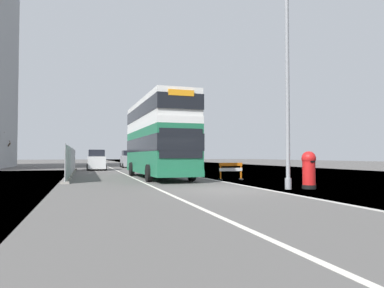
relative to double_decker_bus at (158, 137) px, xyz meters
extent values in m
cube|color=#565451|center=(0.98, -9.17, -2.81)|extent=(140.00, 280.00, 0.10)
cube|color=#B2AFA8|center=(2.91, -9.17, -2.76)|extent=(0.24, 196.00, 0.01)
cube|color=silver|center=(-1.59, -9.17, -2.76)|extent=(0.16, 168.00, 0.01)
cube|color=#1E6B47|center=(0.00, 0.01, -0.97)|extent=(2.85, 11.01, 2.88)
cube|color=silver|center=(0.00, 0.01, 0.68)|extent=(2.85, 11.01, 0.40)
cube|color=silver|center=(0.00, 0.01, 1.65)|extent=(2.82, 10.90, 1.55)
cube|color=black|center=(0.00, 0.01, -0.53)|extent=(2.88, 11.12, 0.92)
cube|color=black|center=(0.00, 0.01, 1.65)|extent=(2.87, 11.06, 0.85)
cube|color=black|center=(0.13, -5.48, -0.61)|extent=(2.38, 0.12, 1.59)
cube|color=orange|center=(0.13, -5.48, 2.08)|extent=(1.42, 0.09, 0.32)
cube|color=#1E6B47|center=(0.00, 0.01, -2.23)|extent=(2.88, 11.12, 0.36)
cylinder|color=black|center=(-1.21, -3.42, -2.26)|extent=(0.32, 1.01, 1.00)
cylinder|color=black|center=(1.37, -3.35, -2.26)|extent=(0.32, 1.01, 1.00)
cylinder|color=black|center=(-1.37, 2.99, -2.26)|extent=(0.32, 1.01, 1.00)
cylinder|color=black|center=(1.22, 3.05, -2.26)|extent=(0.32, 1.01, 1.00)
cylinder|color=gray|center=(3.91, -9.69, 1.89)|extent=(0.18, 0.18, 9.29)
cylinder|color=gray|center=(3.91, -9.69, -2.51)|extent=(0.29, 0.29, 0.50)
cylinder|color=black|center=(4.94, -9.75, -2.67)|extent=(0.62, 0.62, 0.18)
cylinder|color=red|center=(4.94, -9.75, -1.98)|extent=(0.57, 0.57, 1.19)
sphere|color=red|center=(4.94, -9.75, -1.39)|extent=(0.64, 0.64, 0.64)
cube|color=black|center=(4.94, -10.05, -1.53)|extent=(0.22, 0.03, 0.07)
cube|color=orange|center=(3.92, -3.28, -1.80)|extent=(1.52, 0.08, 0.20)
cube|color=white|center=(3.92, -3.28, -2.12)|extent=(1.52, 0.08, 0.20)
cube|color=orange|center=(3.23, -3.28, -2.28)|extent=(0.07, 0.07, 0.96)
cube|color=black|center=(3.23, -3.28, -2.72)|extent=(0.14, 0.44, 0.08)
cube|color=orange|center=(4.60, -3.28, -2.28)|extent=(0.07, 0.07, 0.96)
cube|color=black|center=(4.60, -3.28, -2.72)|extent=(0.14, 0.44, 0.08)
cube|color=#A8AAAD|center=(-5.72, -1.96, -1.68)|extent=(0.04, 3.26, 2.06)
cube|color=#A8AAAD|center=(-5.72, 1.44, -1.68)|extent=(0.04, 3.26, 2.06)
cube|color=#A8AAAD|center=(-5.72, 4.84, -1.68)|extent=(0.04, 3.26, 2.06)
cube|color=#A8AAAD|center=(-5.72, 8.24, -1.68)|extent=(0.04, 3.26, 2.06)
cube|color=#A8AAAD|center=(-5.72, 11.64, -1.68)|extent=(0.04, 3.26, 2.06)
cube|color=#A8AAAD|center=(-5.72, 15.04, -1.68)|extent=(0.04, 3.26, 2.06)
cylinder|color=#939699|center=(-5.72, -3.66, -1.68)|extent=(0.06, 0.06, 2.16)
cube|color=gray|center=(-5.72, -3.66, -2.70)|extent=(0.44, 0.20, 0.12)
cylinder|color=#939699|center=(-5.72, -0.26, -1.68)|extent=(0.06, 0.06, 2.16)
cube|color=gray|center=(-5.72, -0.26, -2.70)|extent=(0.44, 0.20, 0.12)
cylinder|color=#939699|center=(-5.72, 3.14, -1.68)|extent=(0.06, 0.06, 2.16)
cube|color=gray|center=(-5.72, 3.14, -2.70)|extent=(0.44, 0.20, 0.12)
cylinder|color=#939699|center=(-5.72, 6.54, -1.68)|extent=(0.06, 0.06, 2.16)
cube|color=gray|center=(-5.72, 6.54, -2.70)|extent=(0.44, 0.20, 0.12)
cylinder|color=#939699|center=(-5.72, 9.94, -1.68)|extent=(0.06, 0.06, 2.16)
cube|color=gray|center=(-5.72, 9.94, -2.70)|extent=(0.44, 0.20, 0.12)
cylinder|color=#939699|center=(-5.72, 13.34, -1.68)|extent=(0.06, 0.06, 2.16)
cube|color=gray|center=(-5.72, 13.34, -2.70)|extent=(0.44, 0.20, 0.12)
cylinder|color=#939699|center=(-5.72, 16.74, -1.68)|extent=(0.06, 0.06, 2.16)
cube|color=gray|center=(-5.72, 16.74, -2.70)|extent=(0.44, 0.20, 0.12)
cube|color=silver|center=(-3.54, 14.81, -1.96)|extent=(1.73, 4.35, 1.24)
cube|color=black|center=(-3.54, 14.81, -0.99)|extent=(1.59, 2.39, 0.69)
cylinder|color=black|center=(-2.68, 16.16, -2.46)|extent=(0.20, 0.60, 0.60)
cylinder|color=black|center=(-4.41, 16.16, -2.46)|extent=(0.20, 0.60, 0.60)
cylinder|color=black|center=(-2.68, 13.46, -2.46)|extent=(0.20, 0.60, 0.60)
cylinder|color=black|center=(-4.41, 13.46, -2.46)|extent=(0.20, 0.60, 0.60)
cube|color=gray|center=(0.75, 22.12, -1.91)|extent=(1.81, 4.26, 1.34)
cube|color=black|center=(0.75, 22.12, -0.92)|extent=(1.67, 2.35, 0.64)
cylinder|color=black|center=(1.65, 23.45, -2.46)|extent=(0.20, 0.60, 0.60)
cylinder|color=black|center=(-0.16, 23.45, -2.46)|extent=(0.20, 0.60, 0.60)
cylinder|color=black|center=(1.65, 20.80, -2.46)|extent=(0.20, 0.60, 0.60)
cylinder|color=black|center=(-0.16, 20.80, -2.46)|extent=(0.20, 0.60, 0.60)
cube|color=slate|center=(-2.81, 32.04, -1.92)|extent=(1.71, 4.06, 1.32)
cube|color=black|center=(-2.81, 32.04, -0.85)|extent=(1.57, 2.24, 0.83)
cylinder|color=black|center=(-1.96, 33.30, -2.46)|extent=(0.20, 0.60, 0.60)
cylinder|color=black|center=(-3.66, 33.30, -2.46)|extent=(0.20, 0.60, 0.60)
cylinder|color=black|center=(-1.96, 30.78, -2.46)|extent=(0.20, 0.60, 0.60)
cylinder|color=black|center=(-3.66, 30.78, -2.46)|extent=(0.20, 0.60, 0.60)
cylinder|color=#4C3D2D|center=(-14.77, 26.54, -1.25)|extent=(0.38, 0.38, 3.01)
cylinder|color=#4C3D2D|center=(-14.35, 26.66, 0.10)|extent=(0.98, 0.40, 1.22)
cylinder|color=#4C3D2D|center=(-14.52, 26.95, 0.21)|extent=(0.72, 1.02, 0.90)
cylinder|color=#4C3D2D|center=(-14.98, 27.19, 0.00)|extent=(0.57, 1.42, 1.47)
cylinder|color=#4C3D2D|center=(-14.84, 26.11, 0.34)|extent=(0.29, 0.99, 1.03)
cylinder|color=#4C3D2D|center=(-14.23, 26.15, -0.36)|extent=(1.29, 1.02, 1.59)
camera|label=1|loc=(-4.76, -23.46, -1.27)|focal=33.06mm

